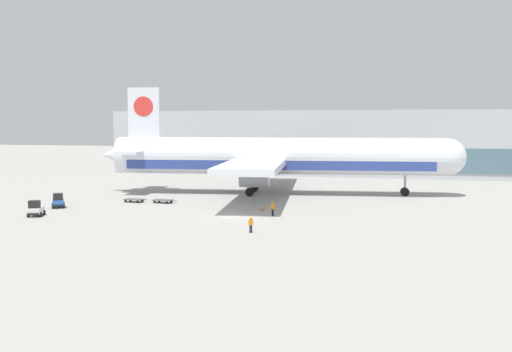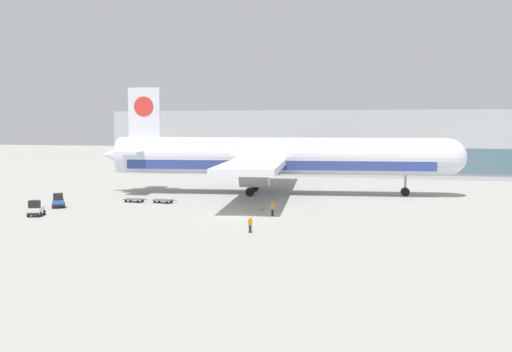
# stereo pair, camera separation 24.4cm
# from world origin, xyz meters

# --- Properties ---
(ground_plane) EXTENTS (400.00, 400.00, 0.00)m
(ground_plane) POSITION_xyz_m (0.00, 0.00, 0.00)
(ground_plane) COLOR #9E9B93
(terminal_building) EXTENTS (90.00, 18.20, 14.00)m
(terminal_building) POSITION_xyz_m (1.99, 61.87, 6.99)
(terminal_building) COLOR #B2B7BC
(terminal_building) RESTS_ON ground_plane
(airplane_main) EXTENTS (57.98, 48.61, 17.00)m
(airplane_main) POSITION_xyz_m (0.16, 22.76, 5.84)
(airplane_main) COLOR silver
(airplane_main) RESTS_ON ground_plane
(baggage_tug_foreground) EXTENTS (2.57, 2.82, 2.00)m
(baggage_tug_foreground) POSITION_xyz_m (-24.76, 1.45, 0.88)
(baggage_tug_foreground) COLOR #2D66B7
(baggage_tug_foreground) RESTS_ON ground_plane
(baggage_tug_mid) EXTENTS (2.26, 2.76, 2.00)m
(baggage_tug_mid) POSITION_xyz_m (-23.40, -5.48, 0.88)
(baggage_tug_mid) COLOR silver
(baggage_tug_mid) RESTS_ON ground_plane
(baggage_dolly_lead) EXTENTS (3.77, 1.84, 0.48)m
(baggage_dolly_lead) POSITION_xyz_m (-17.28, 8.81, 0.39)
(baggage_dolly_lead) COLOR #56565B
(baggage_dolly_lead) RESTS_ON ground_plane
(baggage_dolly_second) EXTENTS (3.77, 1.84, 0.48)m
(baggage_dolly_second) POSITION_xyz_m (-12.94, 8.99, 0.39)
(baggage_dolly_second) COLOR #56565B
(baggage_dolly_second) RESTS_ON ground_plane
(ground_crew_near) EXTENTS (0.48, 0.39, 1.78)m
(ground_crew_near) POSITION_xyz_m (4.50, 1.27, 1.05)
(ground_crew_near) COLOR black
(ground_crew_near) RESTS_ON ground_plane
(ground_crew_far) EXTENTS (0.39, 0.48, 1.69)m
(ground_crew_far) POSITION_xyz_m (4.44, -9.66, 0.98)
(ground_crew_far) COLOR black
(ground_crew_far) RESTS_ON ground_plane
(traffic_cone_near) EXTENTS (0.40, 0.40, 0.76)m
(traffic_cone_near) POSITION_xyz_m (2.18, 5.62, 0.37)
(traffic_cone_near) COLOR black
(traffic_cone_near) RESTS_ON ground_plane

